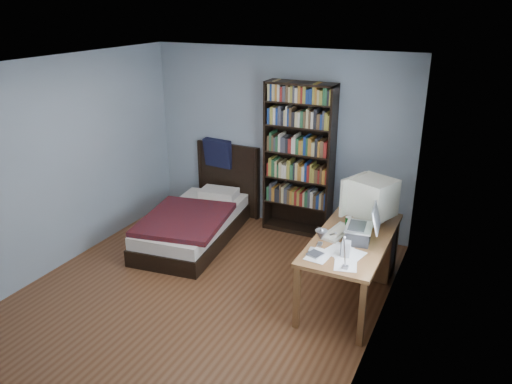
# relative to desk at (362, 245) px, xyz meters

# --- Properties ---
(room) EXTENTS (4.20, 4.24, 2.50)m
(room) POSITION_rel_desk_xyz_m (-1.48, -1.07, 0.83)
(room) COLOR #5A311A
(room) RESTS_ON ground
(desk) EXTENTS (0.75, 1.65, 0.73)m
(desk) POSITION_rel_desk_xyz_m (0.00, 0.00, 0.00)
(desk) COLOR brown
(desk) RESTS_ON floor
(crt_monitor) EXTENTS (0.59, 0.55, 0.52)m
(crt_monitor) POSITION_rel_desk_xyz_m (0.06, -0.02, 0.61)
(crt_monitor) COLOR beige
(crt_monitor) RESTS_ON desk
(laptop) EXTENTS (0.38, 0.38, 0.43)m
(laptop) POSITION_rel_desk_xyz_m (0.10, -0.56, 0.43)
(laptop) COLOR #2D2D30
(laptop) RESTS_ON desk
(desk_lamp) EXTENTS (0.21, 0.46, 0.55)m
(desk_lamp) POSITION_rel_desk_xyz_m (0.01, -1.49, 0.75)
(desk_lamp) COLOR #99999E
(desk_lamp) RESTS_ON desk
(keyboard) EXTENTS (0.26, 0.49, 0.04)m
(keyboard) POSITION_rel_desk_xyz_m (-0.16, -0.47, 0.33)
(keyboard) COLOR #B3AD95
(keyboard) RESTS_ON desk
(speaker) EXTENTS (0.09, 0.09, 0.16)m
(speaker) POSITION_rel_desk_xyz_m (0.05, -0.92, 0.39)
(speaker) COLOR #949496
(speaker) RESTS_ON desk
(soda_can) EXTENTS (0.07, 0.07, 0.13)m
(soda_can) POSITION_rel_desk_xyz_m (-0.11, -0.27, 0.38)
(soda_can) COLOR #07340C
(soda_can) RESTS_ON desk
(mouse) EXTENTS (0.07, 0.12, 0.04)m
(mouse) POSITION_rel_desk_xyz_m (0.00, -0.13, 0.33)
(mouse) COLOR silver
(mouse) RESTS_ON desk
(phone_silver) EXTENTS (0.06, 0.10, 0.02)m
(phone_silver) POSITION_rel_desk_xyz_m (-0.25, -0.80, 0.32)
(phone_silver) COLOR silver
(phone_silver) RESTS_ON desk
(phone_grey) EXTENTS (0.05, 0.10, 0.02)m
(phone_grey) POSITION_rel_desk_xyz_m (-0.29, -0.95, 0.32)
(phone_grey) COLOR #949496
(phone_grey) RESTS_ON desk
(external_drive) EXTENTS (0.16, 0.16, 0.03)m
(external_drive) POSITION_rel_desk_xyz_m (-0.22, -1.04, 0.33)
(external_drive) COLOR #949496
(external_drive) RESTS_ON desk
(bookshelf) EXTENTS (0.94, 0.30, 2.09)m
(bookshelf) POSITION_rel_desk_xyz_m (-1.13, 0.87, 0.63)
(bookshelf) COLOR black
(bookshelf) RESTS_ON floor
(bed) EXTENTS (1.24, 2.09, 1.16)m
(bed) POSITION_rel_desk_xyz_m (-2.29, 0.07, -0.16)
(bed) COLOR black
(bed) RESTS_ON floor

